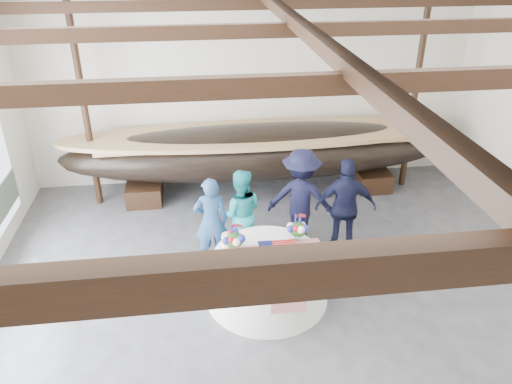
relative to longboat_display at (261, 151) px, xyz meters
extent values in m
cube|color=#3D3D42|center=(-0.11, -5.10, -1.04)|extent=(10.00, 12.00, 0.01)
cube|color=silver|center=(-0.11, 0.90, 1.21)|extent=(10.00, 0.02, 4.50)
cube|color=white|center=(-0.11, -5.10, 3.46)|extent=(10.00, 12.00, 0.01)
cube|color=black|center=(-0.11, -6.10, 3.21)|extent=(9.80, 0.12, 0.18)
cube|color=black|center=(-0.11, -3.60, 3.21)|extent=(9.80, 0.12, 0.18)
cube|color=black|center=(-0.11, -1.10, 3.21)|extent=(9.80, 0.12, 0.18)
cube|color=black|center=(-0.11, -5.10, 3.34)|extent=(0.15, 11.76, 0.15)
cylinder|color=black|center=(-3.61, 0.00, 1.21)|extent=(0.14, 0.14, 4.50)
cylinder|color=black|center=(3.39, 0.00, 1.21)|extent=(0.14, 0.14, 4.50)
cube|color=black|center=(-2.61, 0.00, -0.82)|extent=(0.76, 0.98, 0.44)
cube|color=black|center=(2.61, 0.00, -0.82)|extent=(0.76, 0.98, 0.44)
ellipsoid|color=black|center=(0.00, 0.00, -0.01)|extent=(8.71, 1.74, 1.20)
cube|color=#9E7A4C|center=(0.00, 0.00, 0.32)|extent=(6.97, 1.14, 0.07)
cone|color=white|center=(-0.40, -3.66, -0.63)|extent=(1.99, 1.99, 0.82)
cylinder|color=white|center=(-0.40, -3.66, -0.21)|extent=(1.69, 1.69, 0.04)
cube|color=red|center=(-0.40, -3.66, -0.19)|extent=(1.87, 0.68, 0.01)
cube|color=white|center=(-0.22, -3.60, -0.16)|extent=(0.60, 0.40, 0.07)
cylinder|color=white|center=(-0.99, -3.81, -0.10)|extent=(0.18, 0.18, 0.17)
cylinder|color=white|center=(-1.01, -3.34, -0.09)|extent=(0.18, 0.18, 0.21)
cube|color=maroon|center=(-0.66, -4.08, -0.18)|extent=(0.30, 0.24, 0.03)
cone|color=silver|center=(0.20, -3.78, -0.13)|extent=(0.09, 0.09, 0.12)
imported|color=navy|center=(-1.23, -2.51, -0.21)|extent=(0.62, 0.41, 1.67)
imported|color=teal|center=(-0.69, -2.33, -0.20)|extent=(0.88, 0.72, 1.69)
imported|color=black|center=(0.46, -2.11, -0.08)|extent=(1.39, 1.03, 1.93)
imported|color=black|center=(1.21, -2.50, -0.11)|extent=(1.15, 0.63, 1.87)
camera|label=1|loc=(-1.40, -10.08, 4.35)|focal=35.00mm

